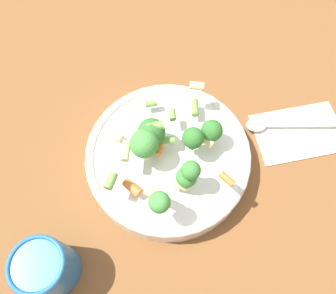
% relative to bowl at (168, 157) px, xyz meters
% --- Properties ---
extents(ground_plane, '(3.00, 3.00, 0.00)m').
position_rel_bowl_xyz_m(ground_plane, '(0.00, 0.00, -0.03)').
color(ground_plane, brown).
extents(bowl, '(0.27, 0.27, 0.05)m').
position_rel_bowl_xyz_m(bowl, '(0.00, 0.00, 0.00)').
color(bowl, white).
rests_on(bowl, ground_plane).
extents(pasta_salad, '(0.22, 0.21, 0.07)m').
position_rel_bowl_xyz_m(pasta_salad, '(-0.01, -0.00, 0.06)').
color(pasta_salad, '#8CB766').
rests_on(pasta_salad, bowl).
extents(cup, '(0.08, 0.08, 0.09)m').
position_rel_bowl_xyz_m(cup, '(-0.24, 0.03, 0.02)').
color(cup, '#2366B2').
rests_on(cup, ground_plane).
extents(napkin, '(0.18, 0.18, 0.01)m').
position_rel_bowl_xyz_m(napkin, '(0.18, -0.15, -0.02)').
color(napkin, white).
rests_on(napkin, ground_plane).
extents(spoon, '(0.13, 0.16, 0.01)m').
position_rel_bowl_xyz_m(spoon, '(0.17, -0.12, -0.02)').
color(spoon, silver).
rests_on(spoon, napkin).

